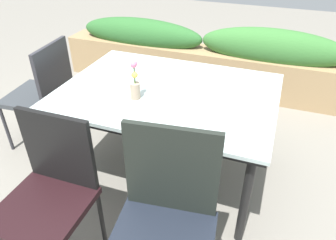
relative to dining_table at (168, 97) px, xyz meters
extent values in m
plane|color=gray|center=(-0.07, -0.06, -0.68)|extent=(12.00, 12.00, 0.00)
cube|color=#B2C6C1|center=(0.00, 0.00, 0.05)|extent=(1.50, 1.10, 0.03)
cube|color=black|center=(0.00, 0.00, 0.02)|extent=(1.47, 1.08, 0.02)
cylinder|color=black|center=(-0.66, -0.46, -0.32)|extent=(0.05, 0.05, 0.71)
cylinder|color=black|center=(0.66, -0.46, -0.32)|extent=(0.05, 0.05, 0.71)
cylinder|color=black|center=(-0.66, 0.46, -0.32)|extent=(0.05, 0.05, 0.71)
cylinder|color=black|center=(0.66, 0.46, -0.32)|extent=(0.05, 0.05, 0.71)
cube|color=black|center=(-0.34, -1.01, -0.21)|extent=(0.46, 0.46, 0.04)
cube|color=black|center=(-0.34, -0.80, 0.02)|extent=(0.43, 0.04, 0.46)
cylinder|color=black|center=(-0.13, -0.80, -0.45)|extent=(0.03, 0.03, 0.45)
cylinder|color=black|center=(-0.55, -0.80, -0.45)|extent=(0.03, 0.03, 0.45)
cube|color=black|center=(0.31, -0.78, 0.06)|extent=(0.46, 0.09, 0.51)
cylinder|color=black|center=(0.09, -0.81, -0.44)|extent=(0.03, 0.03, 0.47)
cube|color=#383C40|center=(-1.21, 0.00, -0.22)|extent=(0.51, 0.51, 0.04)
cube|color=#2D2D33|center=(-0.99, 0.02, 0.03)|extent=(0.07, 0.45, 0.47)
cylinder|color=#2D2D33|center=(-1.40, -0.23, -0.45)|extent=(0.03, 0.03, 0.45)
cylinder|color=#2D2D33|center=(-1.44, 0.20, -0.45)|extent=(0.03, 0.03, 0.45)
cylinder|color=#2D2D33|center=(-0.97, -0.20, -0.45)|extent=(0.03, 0.03, 0.45)
cylinder|color=#2D2D33|center=(-1.01, 0.23, -0.45)|extent=(0.03, 0.03, 0.45)
cylinder|color=tan|center=(-0.16, -0.18, 0.12)|extent=(0.07, 0.07, 0.11)
cylinder|color=#47843D|center=(-0.16, -0.18, 0.22)|extent=(0.01, 0.01, 0.17)
sphere|color=pink|center=(-0.16, -0.18, 0.30)|extent=(0.04, 0.04, 0.04)
cylinder|color=#47843D|center=(-0.16, -0.19, 0.18)|extent=(0.01, 0.01, 0.10)
sphere|color=#EFCC4C|center=(-0.16, -0.19, 0.23)|extent=(0.04, 0.04, 0.04)
cylinder|color=#47843D|center=(-0.16, -0.18, 0.22)|extent=(0.01, 0.01, 0.17)
sphere|color=pink|center=(-0.16, -0.18, 0.30)|extent=(0.04, 0.04, 0.04)
cube|color=#9E7F56|center=(-0.16, 1.56, -0.44)|extent=(3.40, 0.37, 0.47)
ellipsoid|color=#2D662D|center=(-0.92, 1.56, -0.11)|extent=(1.53, 0.34, 0.36)
ellipsoid|color=#387233|center=(0.60, 1.56, -0.09)|extent=(1.53, 0.34, 0.40)
camera|label=1|loc=(0.69, -1.85, 1.10)|focal=33.85mm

